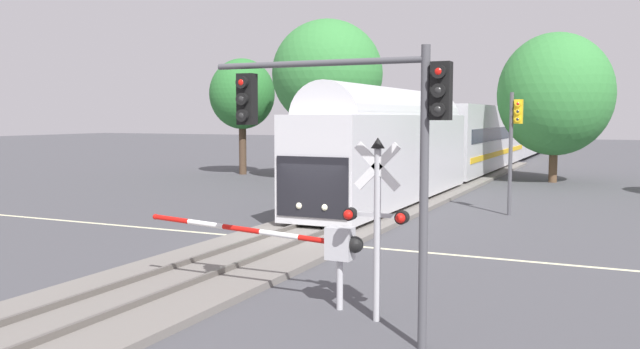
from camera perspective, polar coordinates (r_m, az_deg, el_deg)
The scene contains 11 objects.
ground_plane at distance 22.26m, azimuth -2.14°, elevation -5.74°, with size 220.00×220.00×0.00m, color #47474C.
road_centre_stripe at distance 22.26m, azimuth -2.14°, elevation -5.73°, with size 44.00×0.20×0.01m.
railway_track at distance 22.24m, azimuth -2.14°, elevation -5.50°, with size 4.40×80.00×0.32m.
commuter_train at distance 52.58m, azimuth 13.96°, elevation 3.32°, with size 3.04×65.67×5.16m.
crossing_gate_near at distance 14.48m, azimuth -0.37°, elevation -5.88°, with size 5.51×0.40×1.80m.
crossing_signal_mast at distance 13.32m, azimuth 4.90°, elevation -3.05°, with size 1.36×0.44×3.74m.
traffic_signal_far_side at distance 28.74m, azimuth 16.39°, elevation 3.43°, with size 0.53×0.38×5.16m.
traffic_signal_near_right at distance 12.06m, azimuth 3.39°, elevation 4.58°, with size 4.68×0.38×5.39m.
pine_left_background at distance 47.82m, azimuth -6.72°, elevation 6.87°, with size 4.65×4.65×8.26m.
oak_behind_train at distance 42.71m, azimuth 0.64°, elevation 8.63°, with size 7.06×7.06×10.31m.
elm_centre_background at distance 44.19m, azimuth 19.59°, elevation 6.52°, with size 7.08×7.08×9.37m.
Camera 1 is at (9.92, -19.49, 4.16)m, focal length 37.17 mm.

